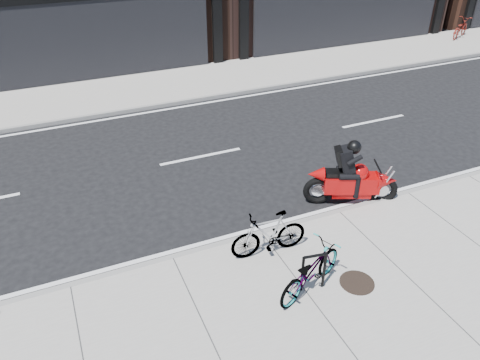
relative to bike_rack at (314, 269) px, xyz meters
name	(u,v)px	position (x,y,z in m)	size (l,w,h in m)	color
ground	(227,192)	(-0.15, 3.83, -0.60)	(120.00, 120.00, 0.00)	black
sidewalk_near	(340,339)	(-0.15, -1.17, -0.54)	(60.00, 6.00, 0.13)	gray
sidewalk_far	(151,88)	(-0.15, 11.58, -0.54)	(60.00, 3.50, 0.13)	gray
bike_rack	(314,269)	(0.00, 0.00, 0.00)	(0.48, 0.12, 0.81)	black
bicycle_front	(310,270)	(-0.07, 0.01, -0.02)	(0.60, 1.72, 0.90)	gray
bicycle_rear	(269,234)	(-0.30, 1.23, 0.01)	(0.45, 1.61, 0.97)	gray
motorcycle	(356,179)	(2.47, 2.18, 0.08)	(2.14, 1.23, 1.69)	black
bicycle_far	(461,28)	(15.79, 12.11, -0.01)	(0.62, 1.78, 0.93)	maroon
manhole_cover	(357,283)	(0.85, -0.24, -0.47)	(0.66, 0.66, 0.01)	black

